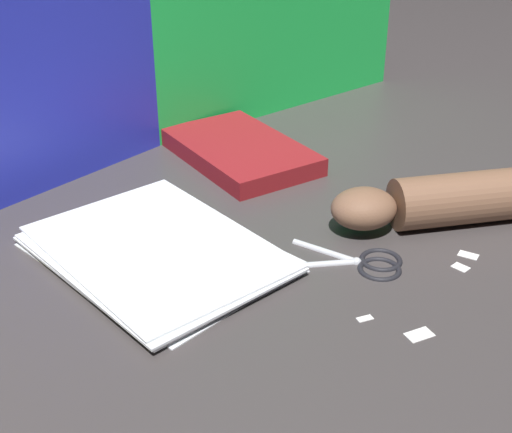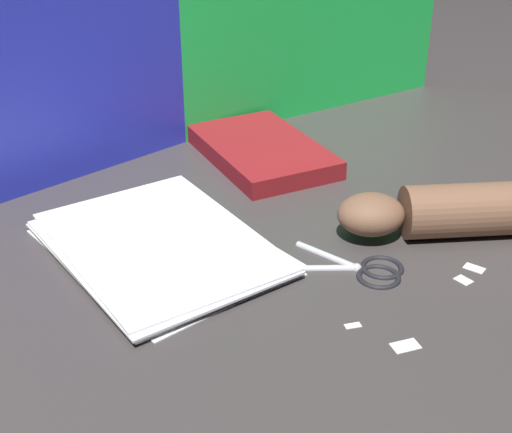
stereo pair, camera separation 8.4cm
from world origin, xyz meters
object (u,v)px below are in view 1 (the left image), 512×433
at_px(scissors, 365,260).
at_px(hand_forearm, 452,199).
at_px(paper_stack, 157,251).
at_px(book_closed, 240,151).

relative_size(scissors, hand_forearm, 0.48).
distance_m(paper_stack, hand_forearm, 0.39).
xyz_separation_m(scissors, hand_forearm, (0.16, -0.01, 0.03)).
relative_size(book_closed, hand_forearm, 0.88).
bearing_deg(scissors, hand_forearm, -2.60).
distance_m(paper_stack, book_closed, 0.31).
relative_size(book_closed, scissors, 1.84).
distance_m(scissors, hand_forearm, 0.17).
bearing_deg(hand_forearm, scissors, 177.40).
xyz_separation_m(book_closed, hand_forearm, (0.07, -0.34, 0.02)).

